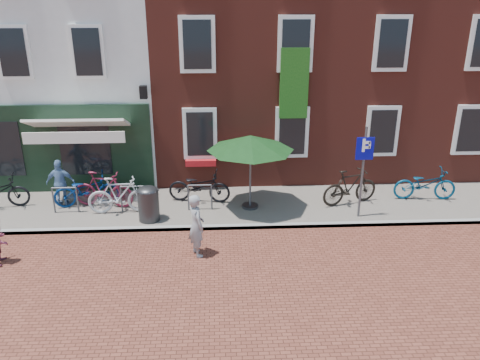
{
  "coord_description": "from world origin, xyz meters",
  "views": [
    {
      "loc": [
        1.03,
        -12.25,
        6.28
      ],
      "look_at": [
        1.65,
        0.0,
        1.51
      ],
      "focal_mm": 36.22,
      "sensor_mm": 36.0,
      "label": 1
    }
  ],
  "objects_px": {
    "parking_sign": "(364,161)",
    "parasol": "(250,140)",
    "cafe_person": "(61,183)",
    "bicycle_1": "(103,189)",
    "bicycle_3": "(120,195)",
    "bicycle_2": "(86,190)",
    "litter_bin": "(148,202)",
    "bicycle_6": "(425,184)",
    "bicycle_4": "(199,186)",
    "woman": "(196,225)",
    "bicycle_5": "(350,187)"
  },
  "relations": [
    {
      "from": "parking_sign",
      "to": "bicycle_3",
      "type": "height_order",
      "value": "parking_sign"
    },
    {
      "from": "cafe_person",
      "to": "bicycle_3",
      "type": "bearing_deg",
      "value": 159.46
    },
    {
      "from": "bicycle_6",
      "to": "bicycle_3",
      "type": "bearing_deg",
      "value": 97.7
    },
    {
      "from": "bicycle_5",
      "to": "bicycle_6",
      "type": "xyz_separation_m",
      "value": [
        2.47,
        0.24,
        -0.06
      ]
    },
    {
      "from": "bicycle_4",
      "to": "bicycle_5",
      "type": "relative_size",
      "value": 1.03
    },
    {
      "from": "bicycle_1",
      "to": "cafe_person",
      "type": "bearing_deg",
      "value": 93.12
    },
    {
      "from": "bicycle_2",
      "to": "woman",
      "type": "bearing_deg",
      "value": -143.66
    },
    {
      "from": "bicycle_2",
      "to": "litter_bin",
      "type": "bearing_deg",
      "value": -132.07
    },
    {
      "from": "parasol",
      "to": "bicycle_1",
      "type": "bearing_deg",
      "value": 176.34
    },
    {
      "from": "litter_bin",
      "to": "bicycle_1",
      "type": "distance_m",
      "value": 1.81
    },
    {
      "from": "cafe_person",
      "to": "bicycle_3",
      "type": "height_order",
      "value": "cafe_person"
    },
    {
      "from": "parking_sign",
      "to": "bicycle_5",
      "type": "xyz_separation_m",
      "value": [
        -0.04,
        0.93,
        -1.16
      ]
    },
    {
      "from": "cafe_person",
      "to": "bicycle_2",
      "type": "bearing_deg",
      "value": 174.79
    },
    {
      "from": "bicycle_2",
      "to": "bicycle_3",
      "type": "relative_size",
      "value": 1.03
    },
    {
      "from": "bicycle_2",
      "to": "bicycle_5",
      "type": "height_order",
      "value": "bicycle_5"
    },
    {
      "from": "cafe_person",
      "to": "bicycle_3",
      "type": "distance_m",
      "value": 2.02
    },
    {
      "from": "bicycle_4",
      "to": "bicycle_6",
      "type": "relative_size",
      "value": 1.0
    },
    {
      "from": "bicycle_5",
      "to": "bicycle_4",
      "type": "bearing_deg",
      "value": 67.34
    },
    {
      "from": "parasol",
      "to": "woman",
      "type": "bearing_deg",
      "value": -120.46
    },
    {
      "from": "parking_sign",
      "to": "bicycle_1",
      "type": "height_order",
      "value": "parking_sign"
    },
    {
      "from": "bicycle_1",
      "to": "bicycle_3",
      "type": "height_order",
      "value": "same"
    },
    {
      "from": "parasol",
      "to": "parking_sign",
      "type": "bearing_deg",
      "value": -14.38
    },
    {
      "from": "cafe_person",
      "to": "bicycle_1",
      "type": "height_order",
      "value": "cafe_person"
    },
    {
      "from": "bicycle_3",
      "to": "bicycle_4",
      "type": "height_order",
      "value": "bicycle_3"
    },
    {
      "from": "parasol",
      "to": "bicycle_6",
      "type": "height_order",
      "value": "parasol"
    },
    {
      "from": "woman",
      "to": "cafe_person",
      "type": "distance_m",
      "value": 5.25
    },
    {
      "from": "cafe_person",
      "to": "bicycle_2",
      "type": "relative_size",
      "value": 0.76
    },
    {
      "from": "bicycle_3",
      "to": "bicycle_5",
      "type": "height_order",
      "value": "same"
    },
    {
      "from": "parking_sign",
      "to": "bicycle_2",
      "type": "relative_size",
      "value": 1.4
    },
    {
      "from": "cafe_person",
      "to": "bicycle_2",
      "type": "distance_m",
      "value": 0.8
    },
    {
      "from": "woman",
      "to": "bicycle_6",
      "type": "height_order",
      "value": "woman"
    },
    {
      "from": "bicycle_1",
      "to": "parking_sign",
      "type": "bearing_deg",
      "value": -87.06
    },
    {
      "from": "parasol",
      "to": "bicycle_2",
      "type": "bearing_deg",
      "value": 175.26
    },
    {
      "from": "litter_bin",
      "to": "bicycle_6",
      "type": "distance_m",
      "value": 8.63
    },
    {
      "from": "bicycle_2",
      "to": "bicycle_5",
      "type": "xyz_separation_m",
      "value": [
        8.13,
        -0.3,
        0.06
      ]
    },
    {
      "from": "parking_sign",
      "to": "parasol",
      "type": "relative_size",
      "value": 1.05
    },
    {
      "from": "bicycle_2",
      "to": "parking_sign",
      "type": "bearing_deg",
      "value": -111.17
    },
    {
      "from": "bicycle_2",
      "to": "bicycle_4",
      "type": "distance_m",
      "value": 3.46
    },
    {
      "from": "bicycle_3",
      "to": "bicycle_2",
      "type": "bearing_deg",
      "value": 58.59
    },
    {
      "from": "bicycle_1",
      "to": "bicycle_3",
      "type": "bearing_deg",
      "value": -118.6
    },
    {
      "from": "bicycle_6",
      "to": "litter_bin",
      "type": "bearing_deg",
      "value": 101.63
    },
    {
      "from": "cafe_person",
      "to": "parking_sign",
      "type": "bearing_deg",
      "value": 170.71
    },
    {
      "from": "parasol",
      "to": "cafe_person",
      "type": "bearing_deg",
      "value": 175.35
    },
    {
      "from": "cafe_person",
      "to": "bicycle_1",
      "type": "relative_size",
      "value": 0.78
    },
    {
      "from": "parking_sign",
      "to": "bicycle_5",
      "type": "relative_size",
      "value": 1.44
    },
    {
      "from": "cafe_person",
      "to": "bicycle_6",
      "type": "xyz_separation_m",
      "value": [
        11.36,
        -0.11,
        -0.23
      ]
    },
    {
      "from": "bicycle_5",
      "to": "bicycle_1",
      "type": "bearing_deg",
      "value": 71.19
    },
    {
      "from": "litter_bin",
      "to": "parking_sign",
      "type": "bearing_deg",
      "value": -0.68
    },
    {
      "from": "parking_sign",
      "to": "parasol",
      "type": "distance_m",
      "value": 3.28
    },
    {
      "from": "bicycle_2",
      "to": "bicycle_3",
      "type": "distance_m",
      "value": 1.29
    }
  ]
}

